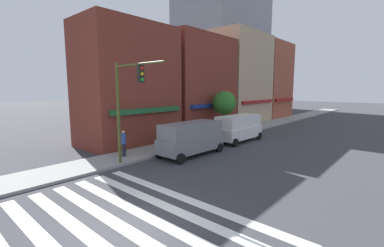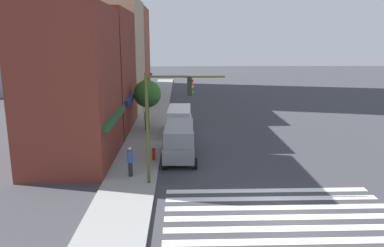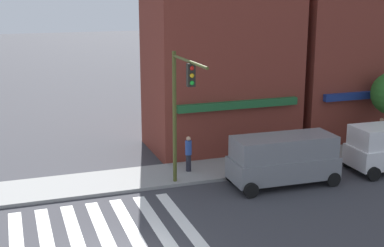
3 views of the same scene
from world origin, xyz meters
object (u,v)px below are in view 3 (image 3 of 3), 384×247
object	(u,v)px
van_grey	(283,158)
fire_hydrant	(253,163)
traffic_signal	(181,100)
pedestrian_grey_coat	(381,133)
pedestrian_blue_shirt	(188,153)

from	to	relation	value
van_grey	fire_hydrant	xyz separation A→B (m)	(-0.70, 1.70, -0.67)
fire_hydrant	traffic_signal	bearing A→B (deg)	-166.88
van_grey	pedestrian_grey_coat	size ratio (longest dim) A/B	2.86
traffic_signal	pedestrian_grey_coat	size ratio (longest dim) A/B	3.51
pedestrian_grey_coat	pedestrian_blue_shirt	size ratio (longest dim) A/B	1.00
pedestrian_grey_coat	traffic_signal	bearing A→B (deg)	-118.61
fire_hydrant	pedestrian_grey_coat	bearing A→B (deg)	8.21
traffic_signal	van_grey	xyz separation A→B (m)	(4.72, -0.76, -2.93)
traffic_signal	fire_hydrant	world-z (taller)	traffic_signal
van_grey	fire_hydrant	distance (m)	1.96
van_grey	pedestrian_blue_shirt	bearing A→B (deg)	143.97
van_grey	pedestrian_blue_shirt	world-z (taller)	van_grey
traffic_signal	pedestrian_grey_coat	xyz separation A→B (m)	(12.46, 2.16, -3.14)
traffic_signal	pedestrian_blue_shirt	world-z (taller)	traffic_signal
traffic_signal	fire_hydrant	bearing A→B (deg)	13.12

